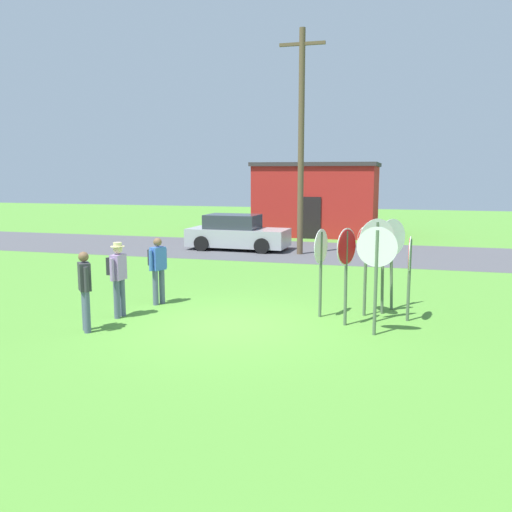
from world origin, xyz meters
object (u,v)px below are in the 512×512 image
Objects in this scene: parked_car_on_street at (237,234)px; stop_sign_nearest at (377,251)px; person_near_signs at (85,287)px; person_in_blue at (118,274)px; utility_pole at (301,140)px; stop_sign_far_back at (377,261)px; stop_sign_leaning_right at (346,259)px; stop_sign_rear_right at (383,260)px; stop_sign_low_front at (321,257)px; stop_sign_rear_left at (366,255)px; stop_sign_tallest at (410,264)px; stop_sign_center_cluster at (392,247)px; person_with_sunhat at (158,266)px.

parked_car_on_street is 1.89× the size of stop_sign_nearest.
person_near_signs is 1.22m from person_in_blue.
utility_pole is 3.96× the size of stop_sign_far_back.
stop_sign_leaning_right is 1.46m from stop_sign_rear_right.
stop_sign_low_front is 0.96× the size of stop_sign_leaning_right.
stop_sign_nearest is at bearing -3.64° from stop_sign_low_front.
stop_sign_leaning_right is at bearing -73.78° from utility_pole.
stop_sign_rear_left is 1.00m from stop_sign_tallest.
stop_sign_rear_right is 0.55m from stop_sign_center_cluster.
parked_car_on_street is at bearing 96.04° from person_with_sunhat.
stop_sign_rear_left is 1.10× the size of stop_sign_rear_right.
stop_sign_rear_right is 0.86× the size of stop_sign_center_cluster.
stop_sign_far_back is 1.32× the size of person_with_sunhat.
stop_sign_rear_left reaches higher than parked_car_on_street.
stop_sign_nearest is 6.28m from person_near_signs.
person_near_signs is (-5.51, -2.85, -0.48)m from stop_sign_rear_left.
person_with_sunhat is at bearing 166.92° from stop_sign_far_back.
utility_pole reaches higher than stop_sign_center_cluster.
person_in_blue is at bearing -102.92° from person_with_sunhat.
stop_sign_center_cluster is at bearing 37.47° from stop_sign_low_front.
stop_sign_leaning_right is 1.12× the size of stop_sign_rear_right.
stop_sign_low_front is at bearing -174.71° from stop_sign_tallest.
stop_sign_low_front is 0.92× the size of stop_sign_far_back.
stop_sign_rear_left is 0.99m from stop_sign_leaning_right.
stop_sign_leaning_right is (0.64, -0.55, 0.07)m from stop_sign_low_front.
stop_sign_rear_left reaches higher than person_near_signs.
stop_sign_nearest is 1.33× the size of person_in_blue.
stop_sign_rear_left is 1.24× the size of person_near_signs.
utility_pole is at bearing 79.48° from person_near_signs.
stop_sign_center_cluster is (0.56, 0.79, 0.09)m from stop_sign_rear_left.
stop_sign_rear_right is (0.11, 0.79, -0.31)m from stop_sign_nearest.
stop_sign_tallest reaches higher than parked_car_on_street.
stop_sign_rear_right is (0.72, 1.26, -0.18)m from stop_sign_leaning_right.
stop_sign_low_front is 4.64m from person_in_blue.
stop_sign_nearest is at bearing 11.59° from person_in_blue.
stop_sign_rear_left is 0.98m from stop_sign_center_cluster.
stop_sign_far_back is at bearing -13.08° from person_with_sunhat.
stop_sign_rear_right is 1.13× the size of person_with_sunhat.
stop_sign_far_back reaches higher than person_with_sunhat.
stop_sign_rear_right is at bearing 5.87° from person_with_sunhat.
person_with_sunhat is (-5.49, -0.56, -0.30)m from stop_sign_rear_right.
stop_sign_nearest reaches higher than stop_sign_low_front.
utility_pole is 10.33m from stop_sign_low_front.
stop_sign_center_cluster reaches higher than stop_sign_tallest.
utility_pole is 10.12m from stop_sign_rear_right.
stop_sign_tallest is at bearing -65.58° from utility_pole.
stop_sign_far_back is 1.01× the size of stop_sign_center_cluster.
stop_sign_rear_right is at bearing 138.13° from stop_sign_tallest.
stop_sign_rear_left is 0.91× the size of stop_sign_nearest.
stop_sign_rear_left is 0.56m from stop_sign_nearest.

